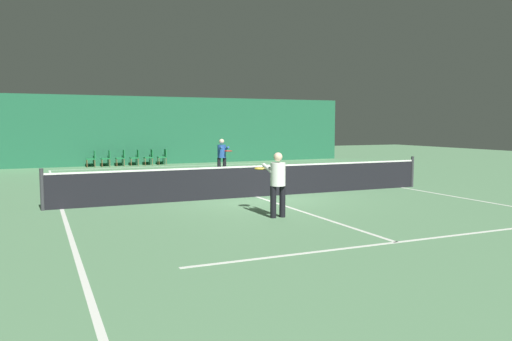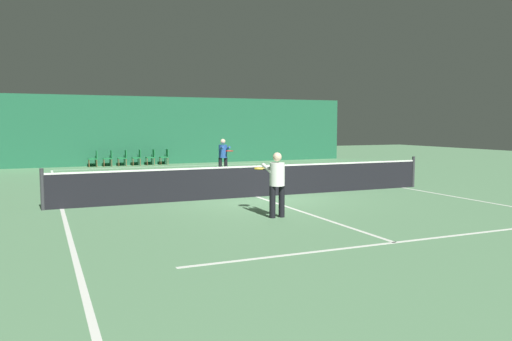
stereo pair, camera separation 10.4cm
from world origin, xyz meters
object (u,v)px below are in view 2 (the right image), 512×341
Objects in this scene: courtside_chair_2 at (123,157)px; courtside_chair_4 at (151,156)px; player_near at (276,179)px; courtside_chair_1 at (109,157)px; player_far at (223,154)px; tennis_net at (257,180)px; courtside_chair_5 at (165,156)px; courtside_chair_0 at (94,158)px; courtside_chair_3 at (138,156)px.

courtside_chair_4 is at bearing 90.00° from courtside_chair_2.
courtside_chair_1 is (-1.79, 16.31, -0.41)m from player_near.
player_near is 0.98× the size of player_far.
player_near is at bearing -105.72° from tennis_net.
player_far reaches higher than courtside_chair_5.
courtside_chair_1 is 2.95m from courtside_chair_5.
courtside_chair_1 is 1.00× the size of courtside_chair_5.
courtside_chair_1 and courtside_chair_2 have the same top height.
courtside_chair_4 is 1.00× the size of courtside_chair_5.
courtside_chair_5 is (2.95, 0.00, 0.00)m from courtside_chair_1.
courtside_chair_3 is (2.21, 0.00, 0.00)m from courtside_chair_0.
courtside_chair_1 is 1.00× the size of courtside_chair_2.
player_far is at bearing 19.16° from courtside_chair_3.
courtside_chair_3 is at bearing -90.00° from courtside_chair_4.
tennis_net is 7.84× the size of player_near.
courtside_chair_2 is at bearing -151.81° from player_far.
tennis_net is 14.29× the size of courtside_chair_3.
player_near reaches higher than courtside_chair_4.
courtside_chair_0 is 1.00× the size of courtside_chair_3.
player_far is at bearing 33.83° from courtside_chair_0.
player_near is 16.51m from courtside_chair_0.
player_far is (1.16, 6.23, 0.40)m from tennis_net.
courtside_chair_2 is 1.00× the size of courtside_chair_3.
tennis_net is 3.38m from player_near.
courtside_chair_5 is at bearing -168.74° from player_far.
tennis_net is 14.29× the size of courtside_chair_0.
courtside_chair_5 is (1.16, 16.31, -0.41)m from player_near.
courtside_chair_2 is at bearing -90.00° from courtside_chair_5.
player_near is at bearing 6.25° from courtside_chair_1.
player_near is 1.82× the size of courtside_chair_0.
player_far is 1.87× the size of courtside_chair_3.
courtside_chair_0 and courtside_chair_5 have the same top height.
tennis_net reaches higher than courtside_chair_3.
player_near is 1.82× the size of courtside_chair_5.
courtside_chair_3 is at bearing 95.34° from tennis_net.
courtside_chair_3 is at bearing 90.00° from courtside_chair_1.
tennis_net reaches higher than courtside_chair_2.
courtside_chair_0 and courtside_chair_3 have the same top height.
courtside_chair_3 is (-0.31, 16.31, -0.41)m from player_near.
courtside_chair_1 is at bearing -146.92° from player_far.
courtside_chair_4 is at bearing 90.00° from courtside_chair_1.
tennis_net is at bearing 11.65° from courtside_chair_1.
courtside_chair_0 is 1.00× the size of courtside_chair_1.
courtside_chair_1 is 1.00× the size of courtside_chair_3.
courtside_chair_4 is (-1.64, 6.85, -0.43)m from player_far.
courtside_chair_1 is (-2.70, 13.08, -0.03)m from tennis_net.
courtside_chair_0 is at bearing -90.00° from courtside_chair_5.
courtside_chair_5 is at bearing 90.00° from courtside_chair_3.
courtside_chair_2 is 1.47m from courtside_chair_4.
player_far is 7.06m from courtside_chair_4.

